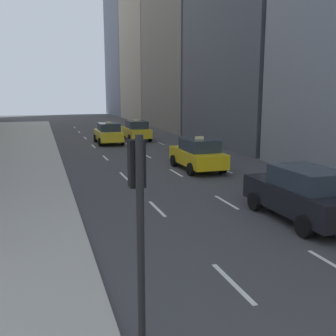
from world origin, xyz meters
TOP-DOWN VIEW (x-y plane):
  - lane_markings at (2.60, 23.00)m, footprint 5.72×56.00m
  - taxi_lead at (4.00, 20.41)m, footprint 2.02×4.40m
  - taxi_third at (1.20, 33.17)m, footprint 2.02×4.40m
  - taxi_fourth at (4.00, 34.89)m, footprint 2.02×4.40m
  - sedan_black_near at (4.00, 11.27)m, footprint 2.02×4.56m
  - traffic_light_pole at (-2.75, 6.24)m, footprint 0.24×0.42m

SIDE VIEW (x-z plane):
  - lane_markings at x=2.60m, z-range 0.00..0.01m
  - taxi_lead at x=4.00m, z-range -0.05..1.82m
  - taxi_third at x=1.20m, z-range -0.05..1.82m
  - taxi_fourth at x=4.00m, z-range -0.05..1.82m
  - sedan_black_near at x=4.00m, z-range 0.01..1.82m
  - traffic_light_pole at x=-2.75m, z-range 0.61..4.21m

